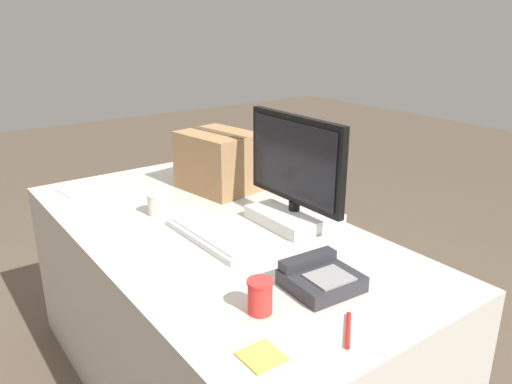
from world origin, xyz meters
TOP-DOWN VIEW (x-y plane):
  - office_desk at (0.00, 0.00)m, footprint 1.80×0.90m
  - monitor at (0.14, 0.29)m, footprint 0.50×0.26m
  - keyboard at (0.09, -0.04)m, footprint 0.44×0.17m
  - desk_phone at (0.56, 0.03)m, footprint 0.20×0.21m
  - paper_cup_left at (-0.25, -0.10)m, footprint 0.08×0.08m
  - paper_cup_right at (0.56, -0.19)m, footprint 0.07×0.07m
  - spoon at (-0.74, -0.34)m, footprint 0.17×0.03m
  - cardboard_box at (-0.37, 0.27)m, footprint 0.37×0.31m
  - pen_marker at (0.77, -0.07)m, footprint 0.11×0.12m
  - sticky_note_pad at (0.72, -0.30)m, footprint 0.09×0.09m

SIDE VIEW (x-z plane):
  - office_desk at x=0.00m, z-range 0.00..0.75m
  - spoon at x=-0.74m, z-range 0.75..0.75m
  - sticky_note_pad at x=0.72m, z-range 0.75..0.75m
  - pen_marker at x=0.77m, z-range 0.75..0.76m
  - keyboard at x=0.09m, z-range 0.75..0.78m
  - desk_phone at x=0.56m, z-range 0.74..0.82m
  - paper_cup_left at x=-0.25m, z-range 0.75..0.84m
  - paper_cup_right at x=0.56m, z-range 0.75..0.84m
  - cardboard_box at x=-0.37m, z-range 0.75..1.01m
  - monitor at x=0.14m, z-range 0.70..1.11m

